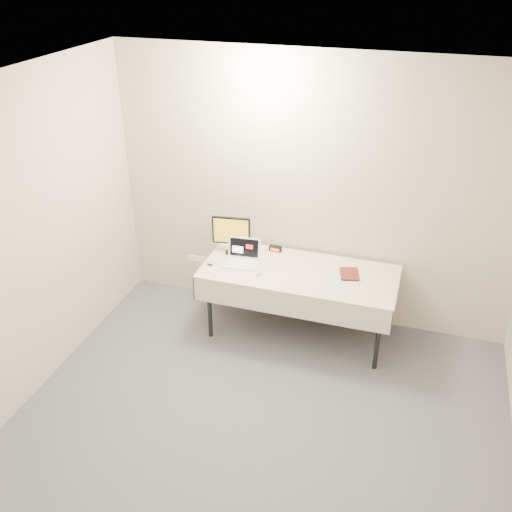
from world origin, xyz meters
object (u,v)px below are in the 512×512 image
(monitor, at_px, (231,232))
(book, at_px, (341,264))
(table, at_px, (299,277))
(laptop, at_px, (243,257))

(monitor, distance_m, book, 1.13)
(table, height_order, monitor, monitor)
(laptop, xyz_separation_m, book, (0.96, 0.05, 0.06))
(laptop, height_order, book, book)
(table, distance_m, monitor, 0.81)
(monitor, xyz_separation_m, book, (1.12, -0.10, -0.12))
(laptop, distance_m, monitor, 0.28)
(book, bearing_deg, laptop, 168.66)
(monitor, bearing_deg, laptop, -48.91)
(laptop, distance_m, book, 0.96)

